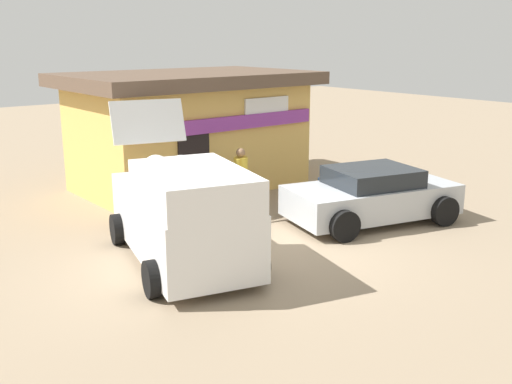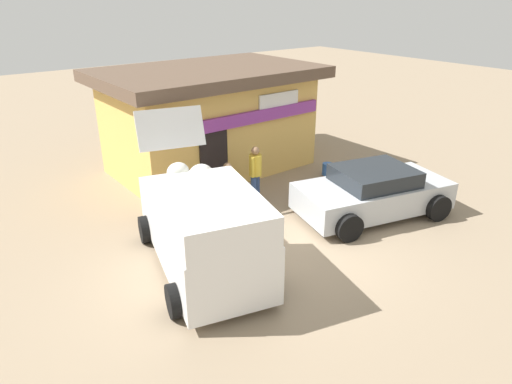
{
  "view_description": "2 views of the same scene",
  "coord_description": "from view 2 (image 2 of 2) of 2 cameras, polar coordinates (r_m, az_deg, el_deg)",
  "views": [
    {
      "loc": [
        -7.56,
        -8.46,
        4.16
      ],
      "look_at": [
        0.62,
        1.92,
        0.72
      ],
      "focal_mm": 41.77,
      "sensor_mm": 36.0,
      "label": 1
    },
    {
      "loc": [
        -6.09,
        -6.4,
        5.35
      ],
      "look_at": [
        -0.28,
        1.28,
        1.1
      ],
      "focal_mm": 31.89,
      "sensor_mm": 36.0,
      "label": 2
    }
  ],
  "objects": [
    {
      "name": "ground_plane",
      "position": [
        10.33,
        5.59,
        -7.49
      ],
      "size": [
        60.0,
        60.0,
        0.0
      ],
      "primitive_type": "plane",
      "color": "gray"
    },
    {
      "name": "storefront_bar",
      "position": [
        14.72,
        -5.84,
        9.23
      ],
      "size": [
        6.76,
        4.5,
        3.23
      ],
      "color": "#E0B259",
      "rests_on": "ground_plane"
    },
    {
      "name": "delivery_van",
      "position": [
        9.34,
        -6.65,
        -4.25
      ],
      "size": [
        2.93,
        4.88,
        2.85
      ],
      "color": "white",
      "rests_on": "ground_plane"
    },
    {
      "name": "parked_sedan",
      "position": [
        12.08,
        14.42,
        -0.02
      ],
      "size": [
        4.24,
        2.89,
        1.27
      ],
      "color": "#B2B7BC",
      "rests_on": "ground_plane"
    },
    {
      "name": "vendor_standing",
      "position": [
        12.22,
        -0.08,
        2.66
      ],
      "size": [
        0.48,
        0.48,
        1.62
      ],
      "color": "navy",
      "rests_on": "ground_plane"
    },
    {
      "name": "customer_bending",
      "position": [
        11.42,
        -4.48,
        0.61
      ],
      "size": [
        0.76,
        0.66,
        1.41
      ],
      "color": "#4C4C51",
      "rests_on": "ground_plane"
    },
    {
      "name": "unloaded_banana_pile",
      "position": [
        12.51,
        -10.73,
        -0.8
      ],
      "size": [
        0.75,
        0.85,
        0.47
      ],
      "color": "silver",
      "rests_on": "ground_plane"
    },
    {
      "name": "paint_bucket",
      "position": [
        14.62,
        8.93,
        2.87
      ],
      "size": [
        0.32,
        0.32,
        0.38
      ],
      "primitive_type": "cylinder",
      "color": "blue",
      "rests_on": "ground_plane"
    }
  ]
}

